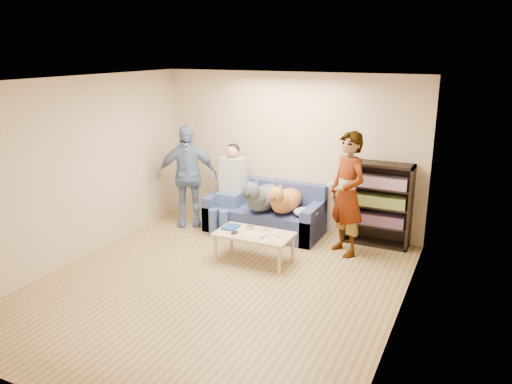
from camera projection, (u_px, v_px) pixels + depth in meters
The scene contains 27 objects.
ground at pixel (217, 286), 6.46m from camera, with size 5.00×5.00×0.00m, color olive.
ceiling at pixel (212, 81), 5.73m from camera, with size 5.00×5.00×0.00m, color white.
wall_back at pixel (289, 152), 8.27m from camera, with size 4.50×4.50×0.00m, color tan.
wall_front at pixel (56, 268), 3.92m from camera, with size 4.50×4.50×0.00m, color tan.
wall_left at pixel (75, 171), 7.01m from camera, with size 5.00×5.00×0.00m, color tan.
wall_right at pixel (403, 215), 5.18m from camera, with size 5.00×5.00×0.00m, color tan.
blanket at pixel (306, 212), 7.78m from camera, with size 0.39×0.33×0.13m, color #B6B6BB.
person_standing_right at pixel (347, 194), 7.24m from camera, with size 0.67×0.44×1.84m, color gray.
person_standing_left at pixel (187, 176), 8.46m from camera, with size 1.02×0.43×1.74m, color #6B7FAB.
held_controller at pixel (331, 185), 7.10m from camera, with size 0.04×0.12×0.03m, color silver.
notebook_blue at pixel (231, 227), 7.32m from camera, with size 0.20×0.26×0.03m, color navy.
papers at pixel (254, 235), 7.01m from camera, with size 0.26×0.20×0.01m, color white.
magazine at pixel (257, 234), 7.01m from camera, with size 0.22×0.17×0.01m, color beige.
camera_silver at pixel (250, 228), 7.26m from camera, with size 0.11×0.06×0.05m, color #A9A9AE.
controller_a at pixel (275, 233), 7.08m from camera, with size 0.04×0.13×0.03m, color white.
controller_b at pixel (278, 236), 6.98m from camera, with size 0.09×0.06×0.03m, color silver.
headphone_cup_a at pixel (266, 235), 7.01m from camera, with size 0.07×0.07×0.02m, color silver.
headphone_cup_b at pixel (268, 233), 7.08m from camera, with size 0.07×0.07×0.02m, color silver.
pen_orange at pixel (248, 236), 6.98m from camera, with size 0.01×0.01×0.14m, color orange.
pen_black at pixel (267, 230), 7.22m from camera, with size 0.01×0.01×0.14m, color black.
wallet at pixel (235, 233), 7.11m from camera, with size 0.07×0.12×0.01m, color black.
sofa at pixel (265, 215), 8.30m from camera, with size 1.90×0.85×0.82m.
person_seated at pixel (230, 185), 8.30m from camera, with size 0.40×0.73×1.47m.
dog_gray at pixel (262, 197), 8.02m from camera, with size 0.45×1.27×0.65m.
dog_tan at pixel (285, 200), 7.92m from camera, with size 0.41×1.16×0.59m.
coffee_table at pixel (254, 236), 7.13m from camera, with size 1.10×0.60×0.42m.
bookshelf at pixel (378, 202), 7.66m from camera, with size 1.00×0.34×1.30m.
Camera 1 is at (2.95, -5.09, 2.97)m, focal length 35.00 mm.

